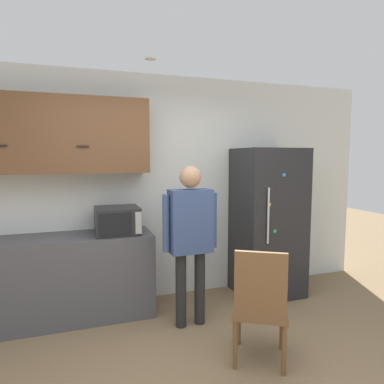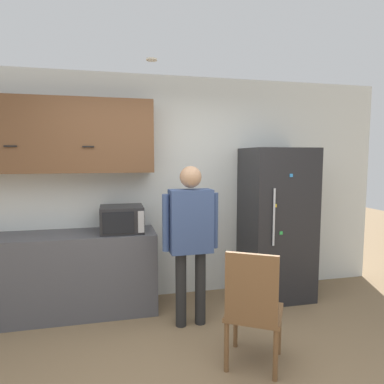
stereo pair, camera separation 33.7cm
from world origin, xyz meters
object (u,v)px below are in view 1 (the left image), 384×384
object	(u,v)px
refrigerator	(268,222)
chair	(260,303)
person	(190,230)
microwave	(117,220)

from	to	relation	value
refrigerator	chair	size ratio (longest dim) A/B	1.85
person	chair	size ratio (longest dim) A/B	1.65
person	refrigerator	xyz separation A→B (m)	(1.19, 0.49, -0.08)
microwave	person	bearing A→B (deg)	-37.20
refrigerator	person	bearing A→B (deg)	-157.73
chair	refrigerator	bearing A→B (deg)	-91.98
person	refrigerator	distance (m)	1.29
microwave	chair	distance (m)	1.74
refrigerator	chair	bearing A→B (deg)	-123.25
refrigerator	chair	world-z (taller)	refrigerator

